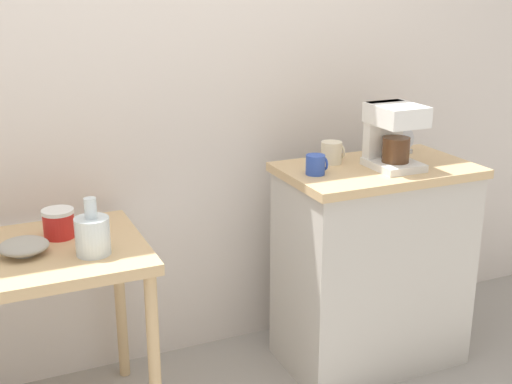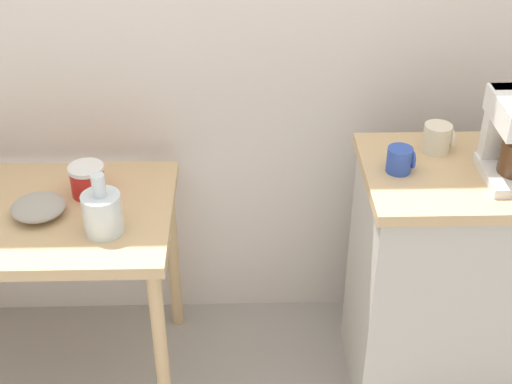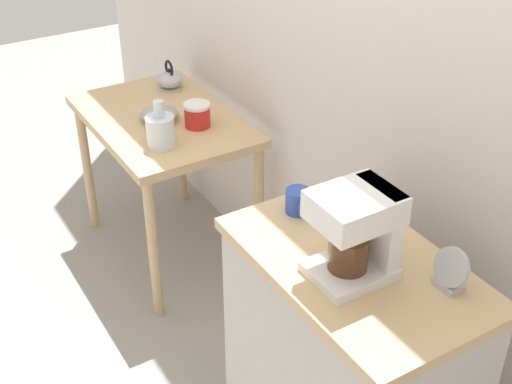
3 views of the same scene
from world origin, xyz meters
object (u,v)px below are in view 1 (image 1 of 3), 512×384
object	(u,v)px
bowl_stoneware	(24,246)
glass_carafe_vase	(92,234)
canister_enamel	(59,223)
coffee_maker	(392,133)
mug_small_cream	(332,152)
mug_blue	(316,165)
table_clock	(402,141)

from	to	relation	value
bowl_stoneware	glass_carafe_vase	distance (m)	0.24
glass_carafe_vase	canister_enamel	size ratio (longest dim) A/B	1.74
bowl_stoneware	coffee_maker	world-z (taller)	coffee_maker
coffee_maker	mug_small_cream	size ratio (longest dim) A/B	2.77
bowl_stoneware	mug_blue	world-z (taller)	mug_blue
coffee_maker	canister_enamel	bearing A→B (deg)	172.45
bowl_stoneware	canister_enamel	xyz separation A→B (m)	(0.13, 0.12, 0.02)
bowl_stoneware	canister_enamel	bearing A→B (deg)	41.27
glass_carafe_vase	mug_blue	size ratio (longest dim) A/B	2.41
glass_carafe_vase	canister_enamel	distance (m)	0.23
mug_small_cream	bowl_stoneware	bearing A→B (deg)	-175.71
canister_enamel	table_clock	distance (m)	1.49
coffee_maker	mug_blue	size ratio (longest dim) A/B	3.13
mug_small_cream	coffee_maker	bearing A→B (deg)	-38.06
canister_enamel	mug_blue	bearing A→B (deg)	-8.34
bowl_stoneware	coffee_maker	bearing A→B (deg)	-2.17
canister_enamel	glass_carafe_vase	bearing A→B (deg)	-68.48
canister_enamel	mug_small_cream	world-z (taller)	mug_small_cream
glass_carafe_vase	coffee_maker	bearing A→B (deg)	1.68
mug_blue	table_clock	size ratio (longest dim) A/B	0.68
mug_blue	bowl_stoneware	bearing A→B (deg)	178.74
canister_enamel	mug_blue	size ratio (longest dim) A/B	1.39
bowl_stoneware	mug_small_cream	size ratio (longest dim) A/B	1.80
mug_blue	table_clock	xyz separation A→B (m)	(0.51, 0.14, 0.01)
mug_blue	mug_small_cream	size ratio (longest dim) A/B	0.89
mug_small_cream	table_clock	size ratio (longest dim) A/B	0.77
canister_enamel	coffee_maker	distance (m)	1.34
bowl_stoneware	table_clock	bearing A→B (deg)	4.13
bowl_stoneware	table_clock	world-z (taller)	table_clock
canister_enamel	table_clock	bearing A→B (deg)	-0.06
canister_enamel	mug_small_cream	size ratio (longest dim) A/B	1.23
mug_blue	canister_enamel	bearing A→B (deg)	171.66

